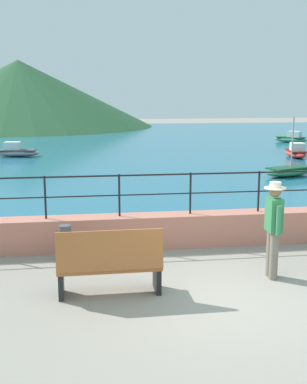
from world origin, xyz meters
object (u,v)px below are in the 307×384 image
object	(u,v)px
bollard	(66,244)
boat_3	(17,151)
person_walking	(273,225)
boat_2	(289,171)
boat_4	(296,152)
boat_0	(291,138)
bench_main	(110,263)

from	to	relation	value
bollard	boat_3	bearing A→B (deg)	100.09
person_walking	boat_2	size ratio (longest dim) A/B	0.71
person_walking	boat_4	size ratio (longest dim) A/B	0.72
boat_0	boat_3	xyz separation A→B (m)	(-17.42, -5.32, 0.00)
bench_main	bollard	world-z (taller)	bench_main
bench_main	boat_0	size ratio (longest dim) A/B	0.75
boat_0	boat_2	xyz separation A→B (m)	(-5.92, -13.37, -0.06)
bench_main	person_walking	xyz separation A→B (m)	(2.92, 0.41, 0.42)
boat_3	boat_4	xyz separation A→B (m)	(14.31, -2.40, 0.00)
boat_0	boat_3	distance (m)	18.21
bench_main	boat_3	xyz separation A→B (m)	(-3.79, 18.81, -0.23)
bench_main	bollard	bearing A→B (deg)	113.02
bollard	person_walking	bearing A→B (deg)	-20.78
person_walking	boat_3	distance (m)	19.60
person_walking	boat_2	world-z (taller)	boat_2
person_walking	boat_0	size ratio (longest dim) A/B	0.77
bollard	bench_main	bearing A→B (deg)	-66.98
boat_0	boat_4	bearing A→B (deg)	-111.91
bollard	boat_2	xyz separation A→B (m)	(8.47, 8.97, -0.10)
boat_0	boat_2	world-z (taller)	boat_2
boat_4	bench_main	bearing A→B (deg)	-122.64
bollard	boat_3	distance (m)	17.28
boat_0	person_walking	bearing A→B (deg)	-114.28
bench_main	boat_3	world-z (taller)	bench_main
boat_2	boat_0	bearing A→B (deg)	66.13
bollard	boat_4	xyz separation A→B (m)	(11.28, 14.61, -0.04)
bench_main	bollard	xyz separation A→B (m)	(-0.77, 1.80, -0.19)
person_walking	bench_main	bearing A→B (deg)	-172.08
boat_3	boat_0	bearing A→B (deg)	17.00
person_walking	boat_4	distance (m)	17.74
boat_2	boat_4	bearing A→B (deg)	63.55
bench_main	person_walking	distance (m)	2.97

